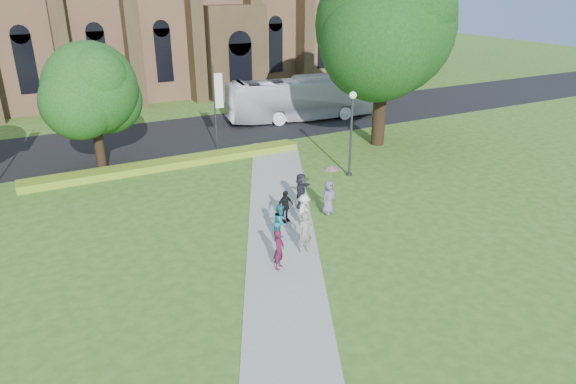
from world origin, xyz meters
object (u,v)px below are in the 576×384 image
tour_coach (302,99)px  pedestrian_0 (279,250)px  large_tree (385,26)px  streetlamp (352,124)px

tour_coach → pedestrian_0: bearing=157.5°
large_tree → pedestrian_0: bearing=-139.1°
large_tree → tour_coach: 11.09m
large_tree → pedestrian_0: size_ratio=7.51×
large_tree → streetlamp: bearing=-140.7°
streetlamp → tour_coach: 14.02m
tour_coach → pedestrian_0: tour_coach is taller
large_tree → pedestrian_0: (-14.37, -12.46, -7.45)m
tour_coach → large_tree: bearing=-161.8°
tour_coach → pedestrian_0: 24.92m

